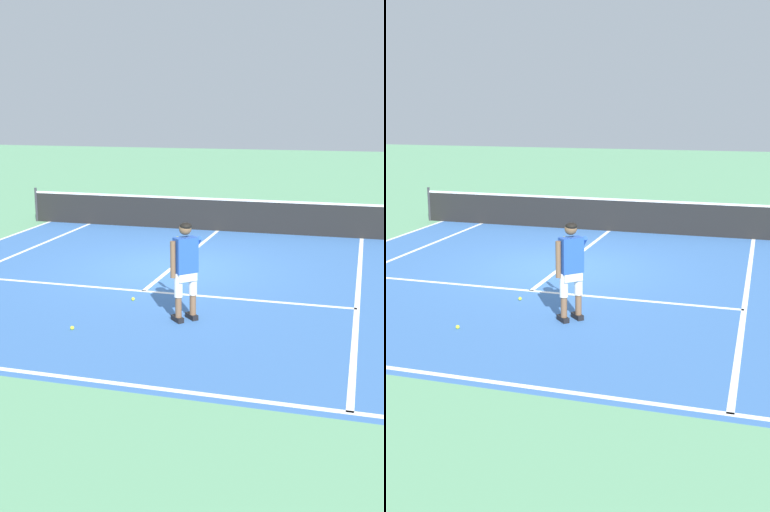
# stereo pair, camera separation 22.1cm
# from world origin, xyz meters

# --- Properties ---
(ground_plane) EXTENTS (80.00, 80.00, 0.00)m
(ground_plane) POSITION_xyz_m (0.00, 0.00, 0.00)
(ground_plane) COLOR #609E70
(court_inner_surface) EXTENTS (10.98, 10.88, 0.00)m
(court_inner_surface) POSITION_xyz_m (0.00, -0.70, 0.00)
(court_inner_surface) COLOR #3866A8
(court_inner_surface) RESTS_ON ground
(line_baseline) EXTENTS (10.98, 0.10, 0.01)m
(line_baseline) POSITION_xyz_m (0.00, -5.95, 0.00)
(line_baseline) COLOR white
(line_baseline) RESTS_ON ground
(line_service) EXTENTS (8.23, 0.10, 0.01)m
(line_service) POSITION_xyz_m (0.00, -1.86, 0.00)
(line_service) COLOR white
(line_service) RESTS_ON ground
(line_centre_service) EXTENTS (0.10, 6.40, 0.01)m
(line_centre_service) POSITION_xyz_m (0.00, 1.34, 0.00)
(line_centre_service) COLOR white
(line_centre_service) RESTS_ON ground
(line_singles_right) EXTENTS (0.10, 10.48, 0.01)m
(line_singles_right) POSITION_xyz_m (4.12, -0.70, 0.00)
(line_singles_right) COLOR white
(line_singles_right) RESTS_ON ground
(tennis_net) EXTENTS (11.96, 0.08, 1.07)m
(tennis_net) POSITION_xyz_m (0.00, 4.54, 0.50)
(tennis_net) COLOR #333338
(tennis_net) RESTS_ON ground
(tennis_player) EXTENTS (0.74, 1.16, 1.71)m
(tennis_player) POSITION_xyz_m (1.28, -3.29, 0.99)
(tennis_player) COLOR black
(tennis_player) RESTS_ON ground
(tennis_ball_near_feet) EXTENTS (0.07, 0.07, 0.07)m
(tennis_ball_near_feet) POSITION_xyz_m (0.02, -2.50, 0.03)
(tennis_ball_near_feet) COLOR #CCE02D
(tennis_ball_near_feet) RESTS_ON ground
(tennis_ball_by_baseline) EXTENTS (0.07, 0.07, 0.07)m
(tennis_ball_by_baseline) POSITION_xyz_m (-0.38, -4.24, 0.03)
(tennis_ball_by_baseline) COLOR #CCE02D
(tennis_ball_by_baseline) RESTS_ON ground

